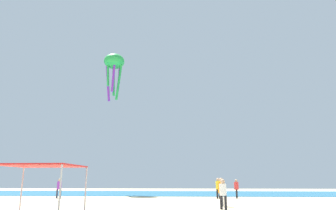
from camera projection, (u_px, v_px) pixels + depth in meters
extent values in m
cube|color=#1E6B93|center=(175.00, 193.00, 41.94)|extent=(110.00, 18.40, 0.03)
cylinder|color=#B2B2B7|center=(60.00, 193.00, 12.45)|extent=(0.07, 0.07, 2.26)
cylinder|color=#B2B2B7|center=(21.00, 191.00, 15.69)|extent=(0.07, 0.07, 2.26)
cylinder|color=#B2B2B7|center=(86.00, 191.00, 15.45)|extent=(0.07, 0.07, 2.26)
cube|color=red|center=(41.00, 166.00, 14.34)|extent=(3.34, 3.16, 0.06)
cylinder|color=black|center=(217.00, 194.00, 29.32)|extent=(0.17, 0.17, 0.86)
cylinder|color=black|center=(220.00, 194.00, 29.04)|extent=(0.17, 0.17, 0.86)
cylinder|color=yellow|center=(218.00, 185.00, 29.37)|extent=(0.45, 0.45, 0.75)
sphere|color=tan|center=(218.00, 179.00, 29.49)|extent=(0.28, 0.28, 0.28)
cylinder|color=slate|center=(221.00, 200.00, 20.34)|extent=(0.16, 0.16, 0.82)
cylinder|color=slate|center=(222.00, 200.00, 20.64)|extent=(0.16, 0.16, 0.82)
cylinder|color=orange|center=(221.00, 188.00, 20.67)|extent=(0.43, 0.43, 0.72)
sphere|color=tan|center=(221.00, 180.00, 20.79)|extent=(0.27, 0.27, 0.27)
cylinder|color=black|center=(237.00, 194.00, 29.58)|extent=(0.16, 0.16, 0.80)
cylinder|color=black|center=(237.00, 194.00, 29.87)|extent=(0.16, 0.16, 0.80)
cylinder|color=red|center=(236.00, 186.00, 29.90)|extent=(0.42, 0.42, 0.70)
sphere|color=tan|center=(236.00, 181.00, 30.02)|extent=(0.26, 0.26, 0.26)
cylinder|color=#33384C|center=(57.00, 194.00, 29.95)|extent=(0.16, 0.16, 0.84)
cylinder|color=#33384C|center=(60.00, 194.00, 29.94)|extent=(0.16, 0.16, 0.84)
cylinder|color=purple|center=(59.00, 185.00, 30.13)|extent=(0.44, 0.44, 0.73)
sphere|color=tan|center=(60.00, 180.00, 30.25)|extent=(0.27, 0.27, 0.27)
cylinder|color=black|center=(221.00, 202.00, 18.28)|extent=(0.15, 0.15, 0.78)
cylinder|color=black|center=(226.00, 203.00, 18.08)|extent=(0.15, 0.15, 0.78)
cylinder|color=white|center=(223.00, 190.00, 18.35)|extent=(0.40, 0.40, 0.67)
sphere|color=tan|center=(223.00, 181.00, 18.46)|extent=(0.25, 0.25, 0.25)
ellipsoid|color=green|center=(114.00, 61.00, 44.25)|extent=(4.01, 4.01, 2.05)
cylinder|color=green|center=(108.00, 75.00, 43.21)|extent=(0.55, 0.53, 3.18)
cylinder|color=purple|center=(113.00, 78.00, 42.78)|extent=(0.40, 0.71, 4.12)
cylinder|color=green|center=(119.00, 82.00, 43.19)|extent=(0.80, 0.47, 5.06)
cylinder|color=purple|center=(119.00, 78.00, 44.25)|extent=(0.55, 0.53, 3.18)
cylinder|color=green|center=(114.00, 81.00, 44.45)|extent=(0.40, 0.71, 4.12)
cylinder|color=purple|center=(108.00, 84.00, 43.82)|extent=(0.80, 0.47, 5.06)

